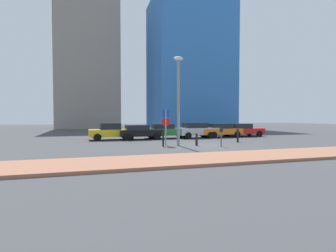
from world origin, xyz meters
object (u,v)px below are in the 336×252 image
at_px(parked_car_red, 241,130).
at_px(traffic_bollard_near, 163,139).
at_px(parked_car_yellow, 112,131).
at_px(parking_meter, 221,135).
at_px(parked_car_orange, 220,130).
at_px(parked_car_silver, 197,130).
at_px(parked_car_green, 166,131).
at_px(street_lamp, 178,93).
at_px(traffic_bollard_mid, 238,136).
at_px(parked_car_black, 140,132).
at_px(parking_sign_post, 166,123).
at_px(traffic_bollard_far, 197,140).

relative_size(parked_car_red, traffic_bollard_near, 4.37).
relative_size(parked_car_yellow, parking_meter, 3.27).
xyz_separation_m(parked_car_orange, traffic_bollard_near, (-7.71, -6.16, -0.24)).
bearing_deg(parking_meter, parked_car_silver, 80.33).
bearing_deg(parked_car_green, parking_meter, -76.54).
bearing_deg(parked_car_orange, traffic_bollard_near, -141.40).
distance_m(parked_car_green, parked_car_red, 8.36).
relative_size(street_lamp, traffic_bollard_mid, 5.86).
height_order(parked_car_black, street_lamp, street_lamp).
xyz_separation_m(parked_car_yellow, parked_car_red, (13.51, 0.02, -0.05)).
relative_size(street_lamp, traffic_bollard_near, 6.29).
bearing_deg(parked_car_yellow, street_lamp, -55.21).
xyz_separation_m(street_lamp, traffic_bollard_near, (-1.20, -0.24, -3.30)).
distance_m(parked_car_silver, traffic_bollard_mid, 5.20).
distance_m(parked_car_black, traffic_bollard_near, 6.03).
height_order(parked_car_green, parked_car_silver, parked_car_silver).
bearing_deg(parked_car_red, parked_car_green, 179.56).
bearing_deg(parking_meter, traffic_bollard_mid, 39.91).
bearing_deg(parked_car_red, parked_car_silver, -176.34).
bearing_deg(street_lamp, parking_sign_post, 149.76).
bearing_deg(parked_car_red, parked_car_orange, -173.99).
height_order(parking_sign_post, traffic_bollard_near, parking_sign_post).
height_order(parking_meter, street_lamp, street_lamp).
bearing_deg(parked_car_yellow, parking_meter, -47.38).
relative_size(parked_car_orange, street_lamp, 0.72).
bearing_deg(parked_car_silver, traffic_bollard_near, -130.09).
distance_m(street_lamp, traffic_bollard_mid, 6.43).
bearing_deg(parking_sign_post, parked_car_orange, 36.65).
relative_size(parked_car_black, traffic_bollard_near, 3.95).
bearing_deg(traffic_bollard_mid, parked_car_green, 130.65).
bearing_deg(parking_meter, street_lamp, 152.33).
bearing_deg(parked_car_orange, parking_sign_post, -143.35).
height_order(parked_car_green, traffic_bollard_near, parked_car_green).
bearing_deg(parked_car_orange, parked_car_black, -178.88).
xyz_separation_m(parking_sign_post, traffic_bollard_near, (-0.39, -0.71, -1.15)).
height_order(parked_car_orange, parking_sign_post, parking_sign_post).
bearing_deg(parked_car_green, parked_car_silver, -7.43).
height_order(parked_car_yellow, traffic_bollard_mid, parked_car_yellow).
relative_size(parked_car_red, parking_meter, 3.40).
bearing_deg(parked_car_green, traffic_bollard_far, -86.25).
xyz_separation_m(parking_sign_post, traffic_bollard_far, (2.10, -0.80, -1.21)).
bearing_deg(parked_car_black, street_lamp, -72.56).
xyz_separation_m(parked_car_green, traffic_bollard_near, (-2.06, -6.51, -0.23)).
bearing_deg(parking_meter, parking_sign_post, 151.72).
height_order(parked_car_yellow, parked_car_orange, parked_car_yellow).
bearing_deg(parked_car_yellow, traffic_bollard_far, -49.40).
distance_m(parked_car_black, parking_sign_post, 5.46).
distance_m(parked_car_silver, traffic_bollard_near, 7.99).
distance_m(parked_car_orange, traffic_bollard_near, 9.87).
distance_m(parking_sign_post, street_lamp, 2.35).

